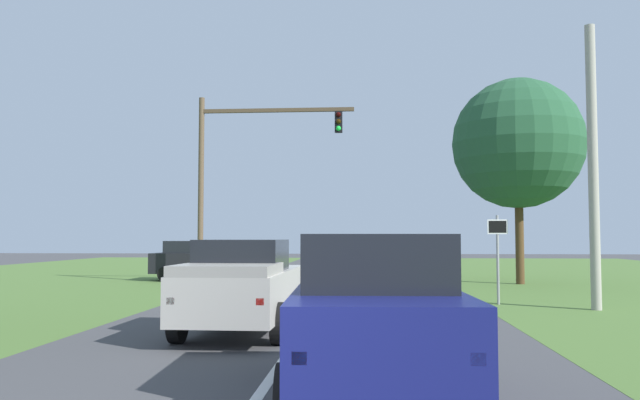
{
  "coord_description": "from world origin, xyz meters",
  "views": [
    {
      "loc": [
        1.39,
        -4.3,
        2.03
      ],
      "look_at": [
        -0.19,
        16.96,
        3.27
      ],
      "focal_mm": 35.54,
      "sensor_mm": 36.0,
      "label": 1
    }
  ],
  "objects_px": {
    "pickup_truck_lead": "(244,285)",
    "utility_pole_right": "(593,166)",
    "red_suv_near": "(375,313)",
    "traffic_light": "(239,162)",
    "crossing_suv_far": "(199,260)",
    "oak_tree_right": "(518,144)",
    "keep_moving_sign": "(498,247)"
  },
  "relations": [
    {
      "from": "oak_tree_right",
      "to": "red_suv_near",
      "type": "bearing_deg",
      "value": -108.12
    },
    {
      "from": "keep_moving_sign",
      "to": "crossing_suv_far",
      "type": "bearing_deg",
      "value": 140.56
    },
    {
      "from": "red_suv_near",
      "to": "crossing_suv_far",
      "type": "height_order",
      "value": "red_suv_near"
    },
    {
      "from": "oak_tree_right",
      "to": "crossing_suv_far",
      "type": "relative_size",
      "value": 2.08
    },
    {
      "from": "oak_tree_right",
      "to": "utility_pole_right",
      "type": "distance_m",
      "value": 9.93
    },
    {
      "from": "red_suv_near",
      "to": "utility_pole_right",
      "type": "xyz_separation_m",
      "value": [
        6.26,
        10.11,
        2.96
      ]
    },
    {
      "from": "utility_pole_right",
      "to": "red_suv_near",
      "type": "bearing_deg",
      "value": -121.76
    },
    {
      "from": "red_suv_near",
      "to": "pickup_truck_lead",
      "type": "height_order",
      "value": "red_suv_near"
    },
    {
      "from": "crossing_suv_far",
      "to": "oak_tree_right",
      "type": "bearing_deg",
      "value": -4.7
    },
    {
      "from": "utility_pole_right",
      "to": "pickup_truck_lead",
      "type": "bearing_deg",
      "value": -152.08
    },
    {
      "from": "traffic_light",
      "to": "oak_tree_right",
      "type": "bearing_deg",
      "value": 5.17
    },
    {
      "from": "traffic_light",
      "to": "keep_moving_sign",
      "type": "height_order",
      "value": "traffic_light"
    },
    {
      "from": "utility_pole_right",
      "to": "traffic_light",
      "type": "bearing_deg",
      "value": 144.01
    },
    {
      "from": "traffic_light",
      "to": "utility_pole_right",
      "type": "distance_m",
      "value": 14.72
    },
    {
      "from": "red_suv_near",
      "to": "crossing_suv_far",
      "type": "bearing_deg",
      "value": 110.71
    },
    {
      "from": "traffic_light",
      "to": "red_suv_near",
      "type": "bearing_deg",
      "value": -73.33
    },
    {
      "from": "keep_moving_sign",
      "to": "utility_pole_right",
      "type": "distance_m",
      "value": 3.57
    },
    {
      "from": "red_suv_near",
      "to": "oak_tree_right",
      "type": "bearing_deg",
      "value": 71.88
    },
    {
      "from": "traffic_light",
      "to": "crossing_suv_far",
      "type": "bearing_deg",
      "value": 135.66
    },
    {
      "from": "red_suv_near",
      "to": "pickup_truck_lead",
      "type": "distance_m",
      "value": 6.0
    },
    {
      "from": "traffic_light",
      "to": "oak_tree_right",
      "type": "xyz_separation_m",
      "value": [
        12.1,
        1.1,
        0.82
      ]
    },
    {
      "from": "traffic_light",
      "to": "oak_tree_right",
      "type": "distance_m",
      "value": 12.17
    },
    {
      "from": "crossing_suv_far",
      "to": "traffic_light",
      "type": "bearing_deg",
      "value": -44.34
    },
    {
      "from": "red_suv_near",
      "to": "keep_moving_sign",
      "type": "distance_m",
      "value": 11.97
    },
    {
      "from": "traffic_light",
      "to": "utility_pole_right",
      "type": "relative_size",
      "value": 1.0
    },
    {
      "from": "traffic_light",
      "to": "keep_moving_sign",
      "type": "relative_size",
      "value": 3.01
    },
    {
      "from": "red_suv_near",
      "to": "traffic_light",
      "type": "distance_m",
      "value": 20.0
    },
    {
      "from": "red_suv_near",
      "to": "traffic_light",
      "type": "height_order",
      "value": "traffic_light"
    },
    {
      "from": "pickup_truck_lead",
      "to": "oak_tree_right",
      "type": "relative_size",
      "value": 0.59
    },
    {
      "from": "pickup_truck_lead",
      "to": "utility_pole_right",
      "type": "relative_size",
      "value": 0.65
    },
    {
      "from": "pickup_truck_lead",
      "to": "utility_pole_right",
      "type": "xyz_separation_m",
      "value": [
        8.99,
        4.76,
        3.02
      ]
    },
    {
      "from": "oak_tree_right",
      "to": "utility_pole_right",
      "type": "bearing_deg",
      "value": -91.34
    }
  ]
}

